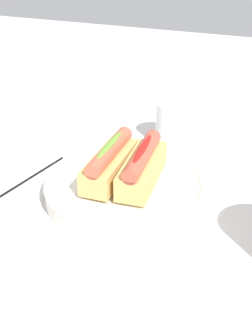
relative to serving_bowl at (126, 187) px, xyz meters
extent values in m
plane|color=beige|center=(0.00, -0.01, -0.02)|extent=(2.40, 2.40, 0.00)
cylinder|color=silver|center=(0.00, 0.00, 0.00)|extent=(0.27, 0.27, 0.03)
torus|color=silver|center=(0.00, 0.00, 0.01)|extent=(0.27, 0.27, 0.01)
cube|color=tan|center=(0.00, -0.03, 0.04)|extent=(0.15, 0.05, 0.04)
cylinder|color=#BC563D|center=(0.00, -0.03, 0.06)|extent=(0.15, 0.03, 0.03)
ellipsoid|color=olive|center=(0.00, -0.03, 0.08)|extent=(0.11, 0.01, 0.01)
cube|color=tan|center=(0.00, 0.03, 0.04)|extent=(0.15, 0.06, 0.04)
cylinder|color=#B24C38|center=(0.00, 0.03, 0.06)|extent=(0.15, 0.04, 0.03)
ellipsoid|color=red|center=(0.00, 0.03, 0.08)|extent=(0.11, 0.02, 0.01)
cylinder|color=white|center=(-0.23, 0.02, 0.03)|extent=(0.07, 0.07, 0.09)
cylinder|color=silver|center=(-0.23, 0.02, 0.01)|extent=(0.06, 0.06, 0.06)
cylinder|color=black|center=(0.02, -0.19, -0.02)|extent=(0.22, 0.05, 0.01)
camera|label=1|loc=(0.64, 0.24, 0.42)|focal=50.75mm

